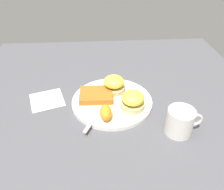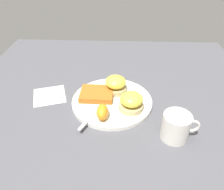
{
  "view_description": "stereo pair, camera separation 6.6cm",
  "coord_description": "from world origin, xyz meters",
  "px_view_note": "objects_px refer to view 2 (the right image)",
  "views": [
    {
      "loc": [
        -0.04,
        -0.59,
        0.47
      ],
      "look_at": [
        0.0,
        0.0,
        0.03
      ],
      "focal_mm": 35.0,
      "sensor_mm": 36.0,
      "label": 1
    },
    {
      "loc": [
        0.03,
        -0.59,
        0.47
      ],
      "look_at": [
        0.0,
        0.0,
        0.03
      ],
      "focal_mm": 35.0,
      "sensor_mm": 36.0,
      "label": 2
    }
  ],
  "objects_px": {
    "sandwich_benedict_left": "(131,102)",
    "fork": "(100,107)",
    "orange_wedge": "(102,112)",
    "cup": "(176,127)",
    "sandwich_benedict_right": "(116,84)",
    "hashbrown_patty": "(97,94)"
  },
  "relations": [
    {
      "from": "sandwich_benedict_left",
      "to": "fork",
      "type": "relative_size",
      "value": 0.41
    },
    {
      "from": "orange_wedge",
      "to": "cup",
      "type": "bearing_deg",
      "value": -15.36
    },
    {
      "from": "sandwich_benedict_right",
      "to": "sandwich_benedict_left",
      "type": "bearing_deg",
      "value": -61.68
    },
    {
      "from": "sandwich_benedict_right",
      "to": "fork",
      "type": "distance_m",
      "value": 0.11
    },
    {
      "from": "orange_wedge",
      "to": "fork",
      "type": "xyz_separation_m",
      "value": [
        -0.01,
        0.05,
        -0.02
      ]
    },
    {
      "from": "hashbrown_patty",
      "to": "orange_wedge",
      "type": "bearing_deg",
      "value": -75.32
    },
    {
      "from": "sandwich_benedict_right",
      "to": "fork",
      "type": "xyz_separation_m",
      "value": [
        -0.05,
        -0.1,
        -0.03
      ]
    },
    {
      "from": "sandwich_benedict_left",
      "to": "sandwich_benedict_right",
      "type": "xyz_separation_m",
      "value": [
        -0.05,
        0.1,
        0.0
      ]
    },
    {
      "from": "hashbrown_patty",
      "to": "sandwich_benedict_left",
      "type": "bearing_deg",
      "value": -27.92
    },
    {
      "from": "orange_wedge",
      "to": "fork",
      "type": "bearing_deg",
      "value": 105.69
    },
    {
      "from": "sandwich_benedict_left",
      "to": "sandwich_benedict_right",
      "type": "bearing_deg",
      "value": 118.32
    },
    {
      "from": "hashbrown_patty",
      "to": "fork",
      "type": "relative_size",
      "value": 0.58
    },
    {
      "from": "sandwich_benedict_left",
      "to": "hashbrown_patty",
      "type": "bearing_deg",
      "value": 152.08
    },
    {
      "from": "sandwich_benedict_right",
      "to": "hashbrown_patty",
      "type": "bearing_deg",
      "value": -150.86
    },
    {
      "from": "orange_wedge",
      "to": "cup",
      "type": "xyz_separation_m",
      "value": [
        0.21,
        -0.06,
        0.0
      ]
    },
    {
      "from": "fork",
      "to": "hashbrown_patty",
      "type": "bearing_deg",
      "value": 103.95
    },
    {
      "from": "sandwich_benedict_left",
      "to": "sandwich_benedict_right",
      "type": "relative_size",
      "value": 1.0
    },
    {
      "from": "fork",
      "to": "orange_wedge",
      "type": "bearing_deg",
      "value": -74.31
    },
    {
      "from": "sandwich_benedict_left",
      "to": "sandwich_benedict_right",
      "type": "height_order",
      "value": "same"
    },
    {
      "from": "hashbrown_patty",
      "to": "orange_wedge",
      "type": "height_order",
      "value": "orange_wedge"
    },
    {
      "from": "orange_wedge",
      "to": "fork",
      "type": "relative_size",
      "value": 0.31
    },
    {
      "from": "sandwich_benedict_left",
      "to": "orange_wedge",
      "type": "bearing_deg",
      "value": -152.16
    }
  ]
}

